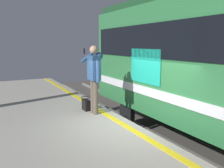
# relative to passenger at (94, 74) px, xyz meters

# --- Properties ---
(ground_plane) EXTENTS (25.89, 25.89, 0.00)m
(ground_plane) POSITION_rel_passenger_xyz_m (-1.18, -0.53, -2.14)
(ground_plane) COLOR #4C4742
(platform) EXTENTS (17.26, 5.13, 1.03)m
(platform) POSITION_rel_passenger_xyz_m (-1.18, 2.04, -1.62)
(platform) COLOR #9E998E
(platform) RESTS_ON ground
(safety_line) EXTENTS (16.92, 0.16, 0.01)m
(safety_line) POSITION_rel_passenger_xyz_m (-1.18, -0.23, -1.10)
(safety_line) COLOR yellow
(safety_line) RESTS_ON platform
(track_rail_near) EXTENTS (22.44, 0.08, 0.16)m
(track_rail_near) POSITION_rel_passenger_xyz_m (-1.18, -2.02, -2.06)
(track_rail_near) COLOR slate
(track_rail_near) RESTS_ON ground
(track_rail_far) EXTENTS (22.44, 0.08, 0.16)m
(track_rail_far) POSITION_rel_passenger_xyz_m (-1.18, -3.45, -2.06)
(track_rail_far) COLOR slate
(track_rail_far) RESTS_ON ground
(passenger) EXTENTS (0.57, 0.55, 1.86)m
(passenger) POSITION_rel_passenger_xyz_m (0.00, 0.00, 0.00)
(passenger) COLOR brown
(passenger) RESTS_ON platform
(handbag) EXTENTS (0.33, 0.30, 0.38)m
(handbag) POSITION_rel_passenger_xyz_m (0.41, 0.09, -0.93)
(handbag) COLOR black
(handbag) RESTS_ON platform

